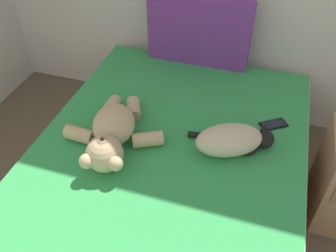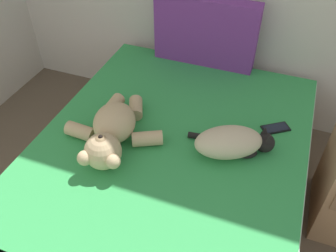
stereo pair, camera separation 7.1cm
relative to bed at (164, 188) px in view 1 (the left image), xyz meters
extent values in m
cube|color=#9E7A56|center=(0.00, 0.00, -0.09)|extent=(1.43, 2.03, 0.29)
cube|color=white|center=(0.00, 0.00, 0.14)|extent=(1.38, 1.97, 0.16)
cube|color=green|center=(0.00, 0.06, 0.23)|extent=(1.37, 1.82, 0.02)
cube|color=#72338C|center=(-0.06, 0.94, 0.46)|extent=(0.67, 0.11, 0.45)
ellipsoid|color=#C6B293|center=(0.29, 0.15, 0.32)|extent=(0.39, 0.32, 0.15)
sphere|color=black|center=(0.46, 0.23, 0.29)|extent=(0.10, 0.10, 0.10)
cone|color=black|center=(0.45, 0.26, 0.35)|extent=(0.04, 0.04, 0.04)
cone|color=black|center=(0.47, 0.21, 0.35)|extent=(0.04, 0.04, 0.04)
cylinder|color=black|center=(0.15, 0.20, 0.26)|extent=(0.16, 0.05, 0.03)
ellipsoid|color=black|center=(0.39, 0.16, 0.26)|extent=(0.11, 0.10, 0.04)
ellipsoid|color=tan|center=(-0.29, 0.07, 0.33)|extent=(0.27, 0.30, 0.18)
sphere|color=tan|center=(-0.25, -0.14, 0.33)|extent=(0.18, 0.18, 0.18)
sphere|color=#9E7F58|center=(-0.25, -0.14, 0.39)|extent=(0.07, 0.07, 0.07)
sphere|color=black|center=(-0.25, -0.14, 0.42)|extent=(0.02, 0.02, 0.02)
sphere|color=tan|center=(-0.17, -0.19, 0.34)|extent=(0.07, 0.07, 0.07)
sphere|color=tan|center=(-0.30, -0.21, 0.34)|extent=(0.07, 0.07, 0.07)
cylinder|color=tan|center=(-0.11, 0.07, 0.28)|extent=(0.17, 0.14, 0.08)
cylinder|color=tan|center=(-0.27, 0.27, 0.28)|extent=(0.13, 0.16, 0.08)
cylinder|color=tan|center=(-0.46, -0.01, 0.28)|extent=(0.16, 0.09, 0.08)
cylinder|color=tan|center=(-0.40, 0.25, 0.28)|extent=(0.08, 0.14, 0.08)
cube|color=black|center=(0.50, 0.42, 0.24)|extent=(0.16, 0.14, 0.01)
cube|color=black|center=(0.50, 0.42, 0.25)|extent=(0.14, 0.12, 0.00)
camera|label=1|loc=(0.38, -1.15, 1.54)|focal=37.92mm
camera|label=2|loc=(0.45, -1.13, 1.54)|focal=37.92mm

